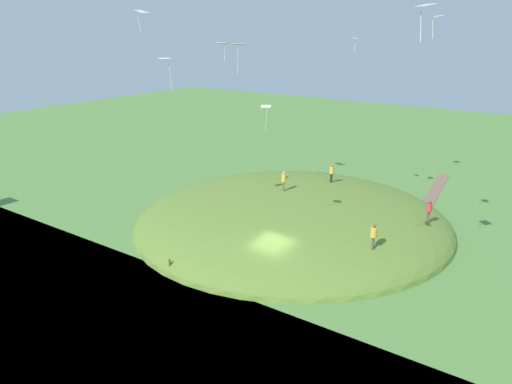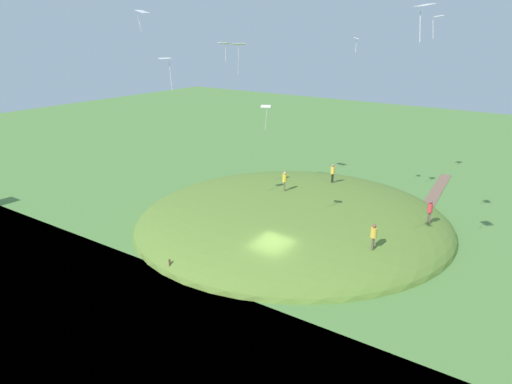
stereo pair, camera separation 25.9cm
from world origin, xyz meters
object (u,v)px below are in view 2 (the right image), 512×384
(kite_9, at_px, (424,7))
(kite_3, at_px, (225,44))
(kite_11, at_px, (166,61))
(kite_1, at_px, (356,39))
(kite_8, at_px, (266,109))
(person_walking_path, at_px, (430,209))
(person_with_child, at_px, (374,234))
(person_near_shore, at_px, (285,179))
(person_on_hilltop, at_px, (333,171))
(kite_0, at_px, (239,46))
(kite_2, at_px, (437,18))
(kite_4, at_px, (142,13))
(mooring_post, at_px, (170,267))

(kite_9, bearing_deg, kite_3, 67.31)
(kite_11, bearing_deg, kite_1, -22.10)
(kite_1, relative_size, kite_8, 0.74)
(person_walking_path, bearing_deg, kite_8, -160.73)
(person_with_child, relative_size, kite_9, 1.02)
(person_near_shore, distance_m, person_on_hilltop, 5.62)
(person_near_shore, bearing_deg, kite_1, -72.41)
(kite_0, bearing_deg, person_on_hilltop, -19.99)
(person_walking_path, xyz_separation_m, person_with_child, (-7.54, 1.38, 0.16))
(person_on_hilltop, height_order, kite_2, kite_2)
(kite_0, distance_m, kite_1, 9.77)
(person_walking_path, height_order, kite_4, kite_4)
(kite_9, bearing_deg, kite_0, 71.91)
(person_near_shore, bearing_deg, kite_4, 137.22)
(person_walking_path, bearing_deg, kite_9, -119.86)
(kite_8, xyz_separation_m, kite_11, (-2.04, 6.40, 2.72))
(person_with_child, relative_size, kite_11, 0.88)
(person_with_child, distance_m, kite_2, 14.07)
(person_on_hilltop, relative_size, person_with_child, 0.94)
(kite_11, xyz_separation_m, mooring_post, (-2.00, -1.34, -13.39))
(person_near_shore, bearing_deg, person_on_hilltop, -45.04)
(person_walking_path, xyz_separation_m, kite_0, (-6.85, 13.22, 12.03))
(kite_11, bearing_deg, kite_9, -82.33)
(kite_1, bearing_deg, kite_3, 117.79)
(person_near_shore, bearing_deg, kite_8, 179.40)
(kite_8, bearing_deg, kite_0, 49.81)
(kite_1, xyz_separation_m, kite_8, (-12.98, -0.30, -3.88))
(kite_9, distance_m, kite_11, 16.06)
(person_walking_path, height_order, kite_8, kite_8)
(person_on_hilltop, relative_size, kite_1, 1.49)
(person_walking_path, distance_m, kite_4, 25.24)
(person_walking_path, xyz_separation_m, kite_8, (-11.87, 7.28, 8.55))
(person_walking_path, bearing_deg, person_with_child, -139.59)
(kite_2, bearing_deg, kite_1, 51.87)
(person_on_hilltop, xyz_separation_m, kite_11, (-16.47, 3.88, 10.45))
(kite_3, bearing_deg, person_on_hilltop, -48.36)
(person_near_shore, bearing_deg, person_with_child, -141.12)
(kite_3, height_order, kite_8, kite_3)
(kite_1, height_order, mooring_post, kite_1)
(kite_9, height_order, mooring_post, kite_9)
(person_near_shore, bearing_deg, kite_2, -128.02)
(kite_3, bearing_deg, kite_1, -62.21)
(person_walking_path, relative_size, kite_11, 0.89)
(kite_8, relative_size, mooring_post, 1.43)
(person_with_child, height_order, kite_4, kite_4)
(person_near_shore, distance_m, kite_1, 12.69)
(person_with_child, distance_m, kite_0, 16.77)
(person_near_shore, height_order, kite_8, kite_8)
(person_near_shore, relative_size, kite_8, 1.09)
(person_on_hilltop, relative_size, kite_4, 1.29)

